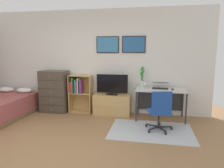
% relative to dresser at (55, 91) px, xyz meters
% --- Properties ---
extents(ground_plane, '(7.20, 7.20, 0.00)m').
position_rel_dresser_xyz_m(ground_plane, '(1.00, -2.15, -0.56)').
color(ground_plane, '#936B44').
extents(wall_back_with_posters, '(6.12, 0.09, 2.70)m').
position_rel_dresser_xyz_m(wall_back_with_posters, '(1.01, 0.27, 0.80)').
color(wall_back_with_posters, silver).
rests_on(wall_back_with_posters, ground_plane).
extents(area_rug, '(1.70, 1.20, 0.01)m').
position_rel_dresser_xyz_m(area_rug, '(2.60, -0.92, -0.55)').
color(area_rug, '#B2B7BC').
rests_on(area_rug, ground_plane).
extents(dresser, '(0.73, 0.46, 1.11)m').
position_rel_dresser_xyz_m(dresser, '(0.00, 0.00, 0.00)').
color(dresser, '#4C4238').
rests_on(dresser, ground_plane).
extents(bookshelf, '(0.60, 0.30, 1.00)m').
position_rel_dresser_xyz_m(bookshelf, '(0.67, 0.06, 0.03)').
color(bookshelf, tan).
rests_on(bookshelf, ground_plane).
extents(tv_stand, '(0.94, 0.41, 0.53)m').
position_rel_dresser_xyz_m(tv_stand, '(1.59, 0.02, -0.29)').
color(tv_stand, tan).
rests_on(tv_stand, ground_plane).
extents(television, '(0.80, 0.16, 0.53)m').
position_rel_dresser_xyz_m(television, '(1.59, -0.01, 0.23)').
color(television, black).
rests_on(television, tv_stand).
extents(desk, '(1.17, 0.64, 0.74)m').
position_rel_dresser_xyz_m(desk, '(2.80, -0.02, 0.05)').
color(desk, silver).
rests_on(desk, ground_plane).
extents(office_chair, '(0.58, 0.57, 0.86)m').
position_rel_dresser_xyz_m(office_chair, '(2.76, -0.93, -0.10)').
color(office_chair, '#232326').
rests_on(office_chair, ground_plane).
extents(laptop, '(0.42, 0.45, 0.17)m').
position_rel_dresser_xyz_m(laptop, '(2.79, -0.03, 0.25)').
color(laptop, '#B7B7BC').
rests_on(laptop, desk).
extents(computer_mouse, '(0.06, 0.10, 0.03)m').
position_rel_dresser_xyz_m(computer_mouse, '(3.06, -0.16, 0.20)').
color(computer_mouse, '#262628').
rests_on(computer_mouse, desk).
extents(bamboo_vase, '(0.11, 0.10, 0.51)m').
position_rel_dresser_xyz_m(bamboo_vase, '(2.34, 0.10, 0.44)').
color(bamboo_vase, silver).
rests_on(bamboo_vase, desk).
extents(wine_glass, '(0.07, 0.07, 0.18)m').
position_rel_dresser_xyz_m(wine_glass, '(2.42, -0.19, 0.32)').
color(wine_glass, silver).
rests_on(wine_glass, desk).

